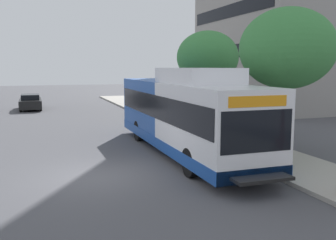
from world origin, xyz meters
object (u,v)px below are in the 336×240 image
Objects in this scene: street_tree_mid_block at (208,58)px; parked_car_far_lane at (31,102)px; transit_bus at (184,114)px; street_tree_near_stop at (287,49)px.

street_tree_mid_block is 17.88m from parked_car_far_lane.
transit_bus is at bearing -72.31° from parked_car_far_lane.
parked_car_far_lane is (-6.40, 20.06, -1.04)m from transit_bus.
parked_car_far_lane is at bearing 114.69° from street_tree_near_stop.
street_tree_near_stop is at bearing -27.38° from transit_bus.
transit_bus is 21.08m from parked_car_far_lane.
transit_bus is at bearing 152.62° from street_tree_near_stop.
street_tree_near_stop reaches higher than transit_bus.
street_tree_near_stop is at bearing -65.31° from parked_car_far_lane.
street_tree_near_stop is 24.47m from parked_car_far_lane.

